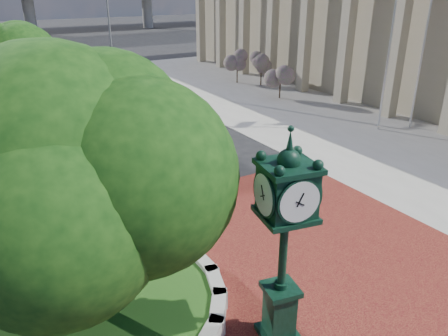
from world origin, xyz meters
TOP-DOWN VIEW (x-y plane):
  - ground at (0.00, 0.00)m, footprint 200.00×200.00m
  - plaza at (0.00, -1.00)m, footprint 12.00×12.00m
  - sidewalk at (16.00, 10.00)m, footprint 20.00×50.00m
  - planter_wall at (-2.71, -0.00)m, footprint 2.96×6.77m
  - grass_bed at (-5.00, 0.00)m, footprint 6.10×6.10m
  - civic_building at (23.60, 12.00)m, footprint 17.35×44.00m
  - tree_planter at (-5.00, 0.00)m, footprint 5.20×5.20m
  - tree_street at (-4.00, 18.00)m, footprint 4.40×4.40m
  - post_clock at (-1.43, -2.97)m, footprint 1.21×1.21m
  - parked_car at (0.39, 34.80)m, footprint 3.29×5.29m
  - flagpole_a at (12.96, 6.53)m, footprint 1.44×0.72m
  - flagpole_b at (14.79, 5.84)m, footprint 1.43×0.24m
  - street_lamp_near at (4.46, 26.13)m, footprint 1.98×0.24m
  - shrub_near at (12.66, 15.08)m, footprint 1.20×1.20m
  - shrub_mid at (13.99, 19.24)m, footprint 1.20×1.20m
  - shrub_far at (12.88, 21.02)m, footprint 1.20×1.20m

SIDE VIEW (x-z plane):
  - ground at x=0.00m, z-range 0.00..0.00m
  - plaza at x=0.00m, z-range 0.00..0.04m
  - sidewalk at x=16.00m, z-range 0.00..0.04m
  - grass_bed at x=-5.00m, z-range 0.00..0.40m
  - planter_wall at x=-2.71m, z-range 0.00..0.54m
  - parked_car at x=0.39m, z-range 0.00..1.68m
  - shrub_near at x=12.66m, z-range 0.49..2.69m
  - shrub_mid at x=13.99m, z-range 0.49..2.69m
  - shrub_far at x=12.88m, z-range 0.49..2.69m
  - post_clock at x=-1.43m, z-range 0.25..5.30m
  - tree_street at x=-4.00m, z-range 0.52..5.96m
  - tree_planter at x=-5.00m, z-range 0.56..6.89m
  - civic_building at x=23.60m, z-range 0.03..8.63m
  - flagpole_b at x=14.79m, z-range 0.12..9.33m
  - flagpole_a at x=12.96m, z-range 0.12..9.90m
  - street_lamp_near at x=4.46m, z-range 0.76..9.59m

